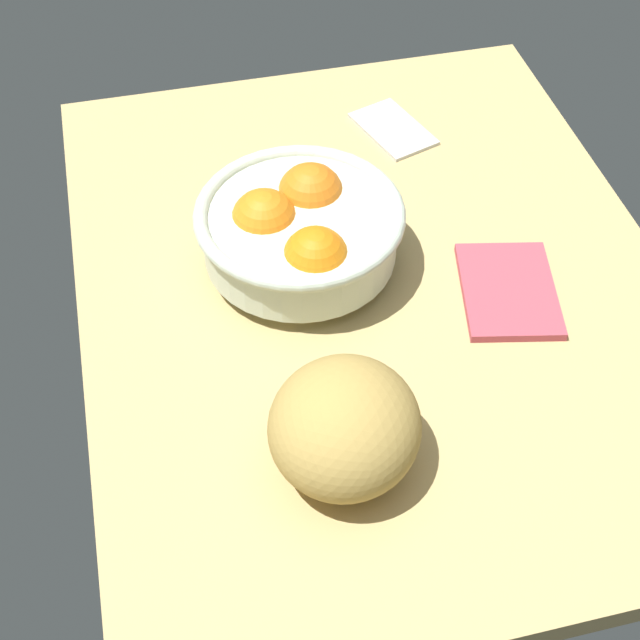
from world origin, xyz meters
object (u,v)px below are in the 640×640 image
Objects in this scene: fruit_bowl at (299,228)px; bread_loaf at (345,427)px; napkin_folded at (393,127)px; napkin_spare at (508,290)px.

bread_loaf is (26.57, -1.67, -0.02)cm from fruit_bowl.
bread_loaf reaches higher than napkin_folded.
fruit_bowl is 23.94cm from napkin_spare.
bread_loaf is 1.05× the size of napkin_spare.
napkin_spare is (-16.66, 22.92, -4.80)cm from bread_loaf.
fruit_bowl is 27.91cm from napkin_folded.
napkin_folded and napkin_spare have the same top height.
napkin_spare is (31.28, 3.96, 0.02)cm from napkin_folded.
napkin_folded is at bearing 158.42° from bread_loaf.
fruit_bowl is 2.01× the size of napkin_folded.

